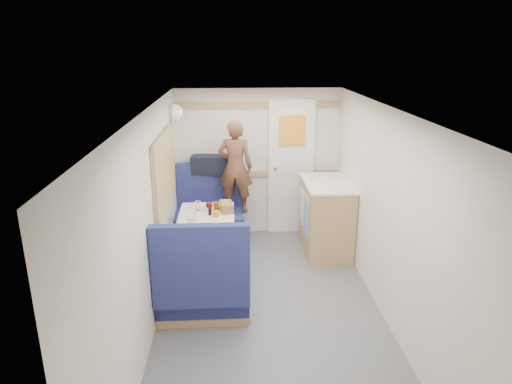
{
  "coord_description": "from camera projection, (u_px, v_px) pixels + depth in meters",
  "views": [
    {
      "loc": [
        -0.36,
        -3.76,
        2.54
      ],
      "look_at": [
        -0.1,
        0.9,
        1.02
      ],
      "focal_mm": 32.0,
      "sensor_mm": 36.0,
      "label": 1
    }
  ],
  "objects": [
    {
      "name": "tumbler_mid",
      "position": [
        198.0,
        205.0,
        5.24
      ],
      "size": [
        0.07,
        0.07,
        0.11
      ],
      "primitive_type": "cylinder",
      "color": "white",
      "rests_on": "dinette_table"
    },
    {
      "name": "wall_back",
      "position": [
        258.0,
        163.0,
        6.21
      ],
      "size": [
        2.2,
        0.02,
        2.0
      ],
      "primitive_type": "cube",
      "color": "silver",
      "rests_on": "floor"
    },
    {
      "name": "dome_light",
      "position": [
        175.0,
        112.0,
        5.54
      ],
      "size": [
        0.2,
        0.2,
        0.2
      ],
      "primitive_type": "sphere",
      "color": "white",
      "rests_on": "wall_left"
    },
    {
      "name": "bench_far",
      "position": [
        210.0,
        222.0,
        6.02
      ],
      "size": [
        0.9,
        0.59,
        1.05
      ],
      "color": "navy",
      "rests_on": "floor"
    },
    {
      "name": "salt_grinder",
      "position": [
        204.0,
        209.0,
        5.16
      ],
      "size": [
        0.03,
        0.03,
        0.09
      ],
      "primitive_type": "cylinder",
      "color": "white",
      "rests_on": "dinette_table"
    },
    {
      "name": "rear_door",
      "position": [
        291.0,
        165.0,
        6.21
      ],
      "size": [
        0.62,
        0.12,
        1.86
      ],
      "color": "white",
      "rests_on": "wall_back"
    },
    {
      "name": "tumbler_right",
      "position": [
        209.0,
        207.0,
        5.17
      ],
      "size": [
        0.07,
        0.07,
        0.11
      ],
      "primitive_type": "cylinder",
      "color": "white",
      "rests_on": "dinette_table"
    },
    {
      "name": "wall_right",
      "position": [
        394.0,
        223.0,
        4.13
      ],
      "size": [
        0.02,
        4.5,
        2.0
      ],
      "primitive_type": "cube",
      "color": "silver",
      "rests_on": "floor"
    },
    {
      "name": "galley_counter",
      "position": [
        326.0,
        217.0,
        5.75
      ],
      "size": [
        0.57,
        0.92,
        0.92
      ],
      "color": "#AA874C",
      "rests_on": "floor"
    },
    {
      "name": "ledge",
      "position": [
        210.0,
        175.0,
        6.09
      ],
      "size": [
        0.9,
        0.14,
        0.04
      ],
      "primitive_type": "cube",
      "color": "#AA874C",
      "rests_on": "bench_far"
    },
    {
      "name": "tumbler_left",
      "position": [
        190.0,
        225.0,
        4.69
      ],
      "size": [
        0.06,
        0.06,
        0.1
      ],
      "primitive_type": "cylinder",
      "color": "white",
      "rests_on": "dinette_table"
    },
    {
      "name": "wall_left",
      "position": [
        148.0,
        228.0,
        4.01
      ],
      "size": [
        0.02,
        4.5,
        2.0
      ],
      "primitive_type": "cube",
      "color": "silver",
      "rests_on": "floor"
    },
    {
      "name": "side_window",
      "position": [
        164.0,
        171.0,
        4.88
      ],
      "size": [
        0.04,
        1.3,
        0.72
      ],
      "primitive_type": "cube",
      "color": "#B5B99D",
      "rests_on": "wall_left"
    },
    {
      "name": "oak_trim_low",
      "position": [
        258.0,
        174.0,
        6.23
      ],
      "size": [
        2.15,
        0.02,
        0.08
      ],
      "primitive_type": "cube",
      "color": "#AA874C",
      "rests_on": "wall_back"
    },
    {
      "name": "cheese_block",
      "position": [
        210.0,
        224.0,
        4.76
      ],
      "size": [
        0.11,
        0.08,
        0.03
      ],
      "primitive_type": "cube",
      "rotation": [
        0.0,
        0.0,
        0.22
      ],
      "color": "#DFC880",
      "rests_on": "tray"
    },
    {
      "name": "dinette_table",
      "position": [
        207.0,
        229.0,
        5.12
      ],
      "size": [
        0.62,
        0.92,
        0.72
      ],
      "color": "white",
      "rests_on": "floor"
    },
    {
      "name": "floor",
      "position": [
        272.0,
        322.0,
        4.38
      ],
      "size": [
        4.5,
        4.5,
        0.0
      ],
      "primitive_type": "plane",
      "color": "#515156",
      "rests_on": "ground"
    },
    {
      "name": "duffel_bag",
      "position": [
        210.0,
        165.0,
        6.04
      ],
      "size": [
        0.52,
        0.29,
        0.24
      ],
      "primitive_type": "cube",
      "rotation": [
        0.0,
        0.0,
        -0.12
      ],
      "color": "black",
      "rests_on": "ledge"
    },
    {
      "name": "beer_glass",
      "position": [
        216.0,
        206.0,
        5.24
      ],
      "size": [
        0.06,
        0.06,
        0.1
      ],
      "primitive_type": "cylinder",
      "color": "brown",
      "rests_on": "dinette_table"
    },
    {
      "name": "oak_trim_high",
      "position": [
        258.0,
        105.0,
        5.95
      ],
      "size": [
        2.15,
        0.02,
        0.08
      ],
      "primitive_type": "cube",
      "color": "#AA874C",
      "rests_on": "wall_back"
    },
    {
      "name": "bread_loaf",
      "position": [
        226.0,
        207.0,
        5.21
      ],
      "size": [
        0.17,
        0.26,
        0.1
      ],
      "primitive_type": "cube",
      "rotation": [
        0.0,
        0.0,
        0.15
      ],
      "color": "brown",
      "rests_on": "dinette_table"
    },
    {
      "name": "tray",
      "position": [
        208.0,
        218.0,
        4.99
      ],
      "size": [
        0.33,
        0.4,
        0.02
      ],
      "primitive_type": "cube",
      "rotation": [
        0.0,
        0.0,
        0.18
      ],
      "color": "white",
      "rests_on": "dinette_table"
    },
    {
      "name": "person",
      "position": [
        235.0,
        167.0,
        5.8
      ],
      "size": [
        0.47,
        0.34,
        1.21
      ],
      "primitive_type": "imported",
      "rotation": [
        0.0,
        0.0,
        3.02
      ],
      "color": "brown",
      "rests_on": "bench_far"
    },
    {
      "name": "bench_near",
      "position": [
        203.0,
        289.0,
        4.38
      ],
      "size": [
        0.9,
        0.59,
        1.05
      ],
      "color": "navy",
      "rests_on": "floor"
    },
    {
      "name": "wine_glass",
      "position": [
        209.0,
        206.0,
        5.02
      ],
      "size": [
        0.08,
        0.08,
        0.17
      ],
      "color": "white",
      "rests_on": "dinette_table"
    },
    {
      "name": "pepper_grinder",
      "position": [
        210.0,
        212.0,
        5.04
      ],
      "size": [
        0.04,
        0.04,
        0.1
      ],
      "primitive_type": "cylinder",
      "color": "black",
      "rests_on": "dinette_table"
    },
    {
      "name": "ceiling",
      "position": [
        274.0,
        113.0,
        3.76
      ],
      "size": [
        4.5,
        4.5,
        0.0
      ],
      "primitive_type": "plane",
      "rotation": [
        3.14,
        0.0,
        0.0
      ],
      "color": "silver",
      "rests_on": "wall_back"
    },
    {
      "name": "orange_fruit",
      "position": [
        216.0,
        213.0,
        4.99
      ],
      "size": [
        0.08,
        0.08,
        0.08
      ],
      "primitive_type": "sphere",
      "color": "#D35D09",
      "rests_on": "tray"
    }
  ]
}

